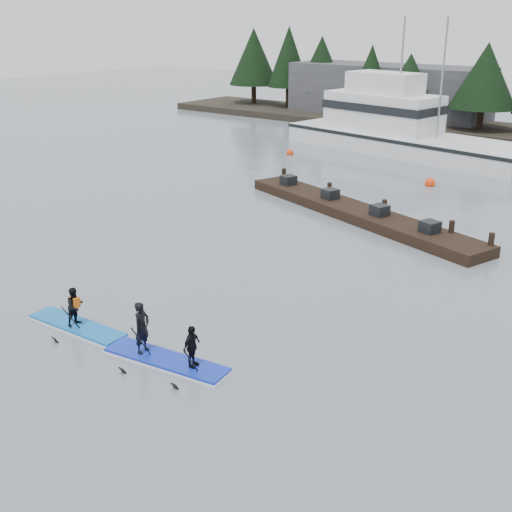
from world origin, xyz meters
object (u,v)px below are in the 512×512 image
Objects in this scene: fishing_boat_large at (400,141)px; floating_dock at (357,213)px; paddleboard_solo at (76,317)px; paddleboard_duo at (165,347)px.

fishing_boat_large reaches higher than floating_dock.
fishing_boat_large is at bearing 94.52° from paddleboard_solo.
fishing_boat_large reaches higher than paddleboard_duo.
paddleboard_duo is at bearing -62.50° from floating_dock.
paddleboard_solo is at bearing -76.07° from floating_dock.
fishing_boat_large is at bearing 127.16° from floating_dock.
paddleboard_solo is 3.71m from paddleboard_duo.
fishing_boat_large is at bearing 96.09° from paddleboard_duo.
paddleboard_duo is at bearing -0.48° from paddleboard_solo.
fishing_boat_large is 16.96m from floating_dock.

